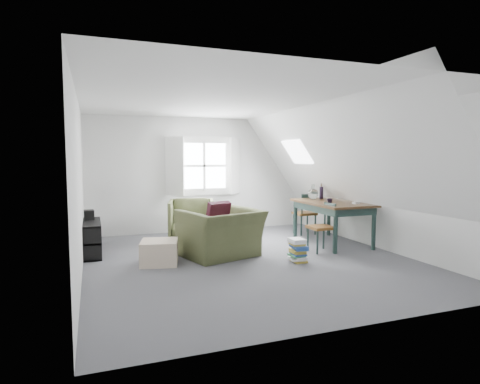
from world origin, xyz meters
name	(u,v)px	position (x,y,z in m)	size (l,w,h in m)	color
floor	(249,260)	(0.00, 0.00, 0.00)	(5.50, 5.50, 0.00)	#4E4E54
ceiling	(249,102)	(0.00, 0.00, 2.50)	(5.50, 5.50, 0.00)	white
wall_back	(204,175)	(0.00, 2.75, 1.25)	(5.00, 5.00, 0.00)	silver
wall_front	(357,199)	(0.00, -2.75, 1.25)	(5.00, 5.00, 0.00)	silver
wall_left	(79,186)	(-2.50, 0.00, 1.25)	(5.50, 5.50, 0.00)	silver
wall_right	(378,179)	(2.50, 0.00, 1.25)	(5.50, 5.50, 0.00)	silver
slope_left	(149,148)	(-1.55, 0.00, 1.78)	(5.50, 5.50, 0.00)	white
slope_right	(334,149)	(1.55, 0.00, 1.78)	(5.50, 5.50, 0.00)	white
dormer_window	(204,166)	(0.00, 2.68, 1.45)	(1.71, 0.35, 1.30)	white
skylight	(297,152)	(1.55, 1.30, 1.75)	(0.55, 0.75, 0.04)	white
armchair_near	(221,256)	(-0.36, 0.35, 0.00)	(1.20, 1.05, 0.78)	#454B2A
armchair_far	(192,240)	(-0.51, 1.81, 0.00)	(0.87, 0.90, 0.82)	#454B2A
throw_pillow	(218,213)	(-0.36, 0.50, 0.70)	(0.39, 0.11, 0.39)	#360E1C
ottoman	(159,252)	(-1.39, 0.23, 0.18)	(0.55, 0.55, 0.37)	#C9B297
dining_table	(332,207)	(1.92, 0.58, 0.70)	(0.96, 1.60, 0.80)	#342010
demijohn	(313,194)	(1.77, 1.03, 0.92)	(0.21, 0.21, 0.30)	silver
vase_twigs	(321,192)	(2.02, 1.13, 0.94)	(0.08, 0.09, 0.61)	black
cup	(330,204)	(1.67, 0.28, 0.80)	(0.10, 0.10, 0.10)	black
paper_box	(356,203)	(2.12, 0.13, 0.82)	(0.12, 0.08, 0.04)	white
dining_chair_far	(305,213)	(1.91, 1.57, 0.46)	(0.41, 0.41, 0.88)	brown
dining_chair_near	(323,226)	(1.41, 0.09, 0.44)	(0.40, 0.40, 0.85)	brown
media_shelf	(90,240)	(-2.40, 1.23, 0.25)	(0.36, 1.09, 0.56)	black
electronics_box	(89,215)	(-2.40, 1.51, 0.63)	(0.16, 0.22, 0.18)	black
magazine_stack	(298,250)	(0.67, -0.39, 0.18)	(0.27, 0.33, 0.37)	#B29933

